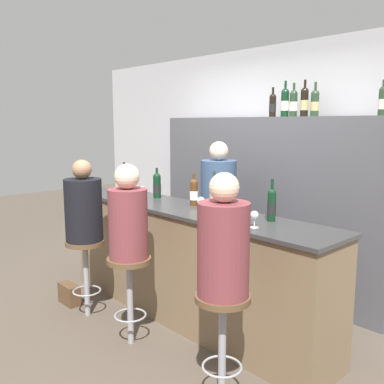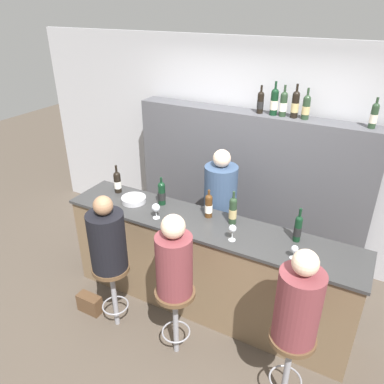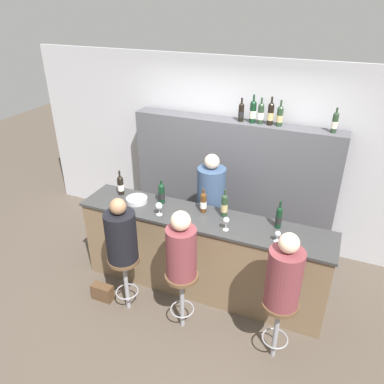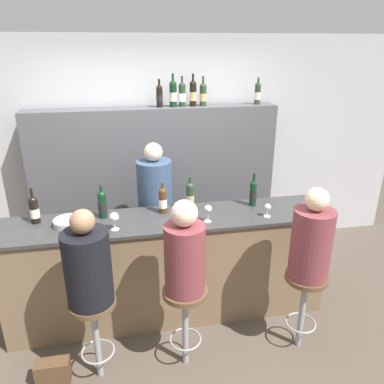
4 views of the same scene
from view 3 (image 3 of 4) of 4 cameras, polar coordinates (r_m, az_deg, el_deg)
name	(u,v)px [view 3 (image 3 of 4)]	position (r m, az deg, el deg)	size (l,w,h in m)	color
ground_plane	(193,301)	(4.70, 0.13, -16.28)	(16.00, 16.00, 0.00)	#4C4238
wall_back	(238,154)	(5.29, 6.99, 5.79)	(6.40, 0.05, 2.60)	#B2B2B7
bar_counter	(201,254)	(4.54, 1.45, -9.41)	(2.97, 0.57, 1.04)	brown
back_bar_cabinet	(232,185)	(5.25, 6.05, 1.11)	(2.78, 0.28, 1.84)	#4C4C51
wine_bottle_counter_0	(121,185)	(4.76, -10.84, 1.06)	(0.08, 0.08, 0.32)	black
wine_bottle_counter_1	(161,193)	(4.49, -4.68, -0.18)	(0.08, 0.08, 0.30)	black
wine_bottle_counter_2	(203,202)	(4.30, 1.75, -1.55)	(0.08, 0.08, 0.29)	#4C2D14
wine_bottle_counter_3	(224,205)	(4.22, 4.96, -2.01)	(0.08, 0.08, 0.34)	#233823
wine_bottle_counter_4	(279,217)	(4.11, 13.10, -3.74)	(0.07, 0.07, 0.33)	black
wine_bottle_backbar_0	(241,112)	(4.85, 7.51, 12.00)	(0.07, 0.07, 0.30)	black
wine_bottle_backbar_1	(253,112)	(4.81, 9.27, 12.01)	(0.08, 0.08, 0.35)	black
wine_bottle_backbar_2	(261,113)	(4.79, 10.44, 11.72)	(0.08, 0.08, 0.32)	#233823
wine_bottle_backbar_3	(271,114)	(4.76, 11.90, 11.62)	(0.08, 0.08, 0.35)	black
wine_bottle_backbar_4	(280,116)	(4.75, 13.24, 11.24)	(0.08, 0.08, 0.32)	#233823
wine_bottle_backbar_5	(335,122)	(4.69, 20.94, 9.91)	(0.07, 0.07, 0.29)	#233823
wine_glass_0	(159,206)	(4.26, -5.06, -2.19)	(0.08, 0.08, 0.16)	silver
wine_glass_1	(226,221)	(3.99, 5.23, -4.38)	(0.07, 0.07, 0.16)	silver
wine_glass_2	(278,234)	(3.91, 12.93, -6.31)	(0.06, 0.06, 0.12)	silver
metal_bowl	(137,200)	(4.59, -8.41, -1.20)	(0.26, 0.26, 0.06)	#B7B7BC
bar_stool_left	(125,270)	(4.32, -10.21, -11.58)	(0.35, 0.35, 0.73)	gray
guest_seated_left	(121,234)	(4.04, -10.78, -6.36)	(0.33, 0.33, 0.74)	black
bar_stool_middle	(182,287)	(4.05, -1.56, -14.20)	(0.35, 0.35, 0.73)	gray
guest_seated_middle	(181,249)	(3.74, -1.66, -8.65)	(0.31, 0.31, 0.75)	brown
bar_stool_right	(278,315)	(3.86, 13.03, -17.79)	(0.35, 0.35, 0.73)	gray
guest_seated_right	(284,275)	(3.53, 13.89, -12.16)	(0.32, 0.32, 0.77)	brown
bartender	(210,217)	(4.82, 2.83, -3.84)	(0.35, 0.35, 1.61)	#334766
handbag	(103,292)	(4.78, -13.48, -14.62)	(0.26, 0.12, 0.20)	#513823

